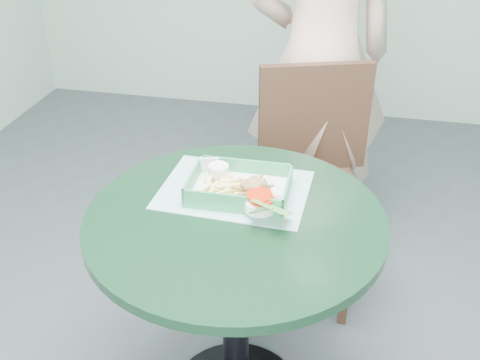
% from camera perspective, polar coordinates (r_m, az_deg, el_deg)
% --- Properties ---
extents(cafe_table, '(0.85, 0.85, 0.75)m').
position_cam_1_polar(cafe_table, '(1.68, -0.46, -8.91)').
color(cafe_table, black).
rests_on(cafe_table, floor).
extents(dining_chair, '(0.46, 0.46, 0.93)m').
position_cam_1_polar(dining_chair, '(2.29, 7.00, 1.27)').
color(dining_chair, '#543219').
rests_on(dining_chair, floor).
extents(diner_person, '(0.91, 0.77, 2.13)m').
position_cam_1_polar(diner_person, '(2.36, 8.52, 16.13)').
color(diner_person, beige).
rests_on(diner_person, floor).
extents(placemat, '(0.45, 0.34, 0.00)m').
position_cam_1_polar(placemat, '(1.69, -0.56, -1.55)').
color(placemat, '#82B8B4').
rests_on(placemat, cafe_table).
extents(food_basket, '(0.29, 0.21, 0.06)m').
position_cam_1_polar(food_basket, '(1.66, -0.06, -1.52)').
color(food_basket, '#2D8553').
rests_on(food_basket, placemat).
extents(crab_sandwich, '(0.11, 0.11, 0.07)m').
position_cam_1_polar(crab_sandwich, '(1.61, 1.33, -1.38)').
color(crab_sandwich, '#F6C857').
rests_on(crab_sandwich, food_basket).
extents(fries_pile, '(0.11, 0.12, 0.04)m').
position_cam_1_polar(fries_pile, '(1.64, -1.88, -1.02)').
color(fries_pile, '#FFE985').
rests_on(fries_pile, food_basket).
extents(sauce_ramekin, '(0.06, 0.06, 0.04)m').
position_cam_1_polar(sauce_ramekin, '(1.69, -2.18, 0.48)').
color(sauce_ramekin, silver).
rests_on(sauce_ramekin, food_basket).
extents(garnish_cup, '(0.13, 0.12, 0.05)m').
position_cam_1_polar(garnish_cup, '(1.55, 2.27, -3.03)').
color(garnish_cup, white).
rests_on(garnish_cup, food_basket).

